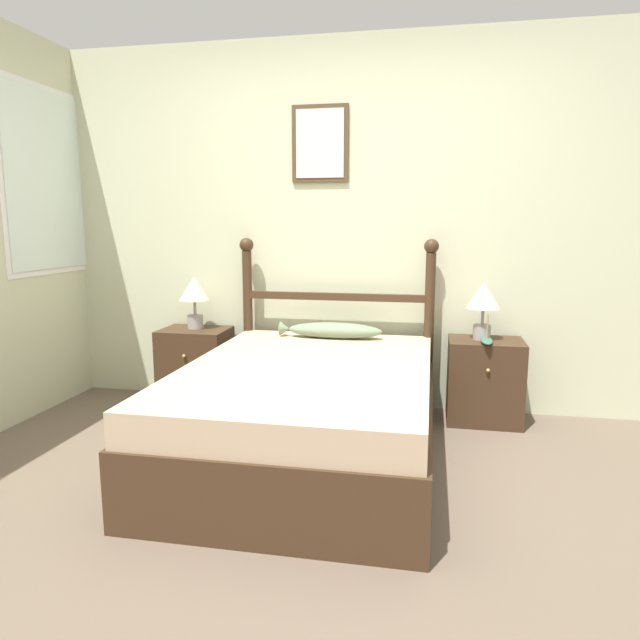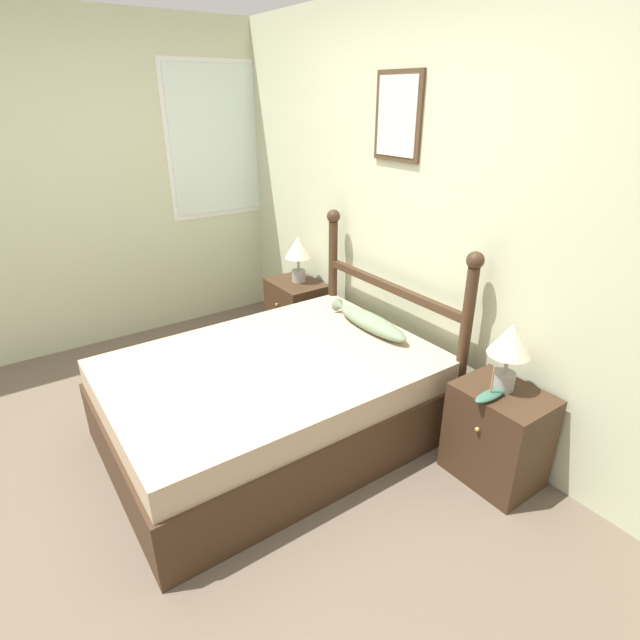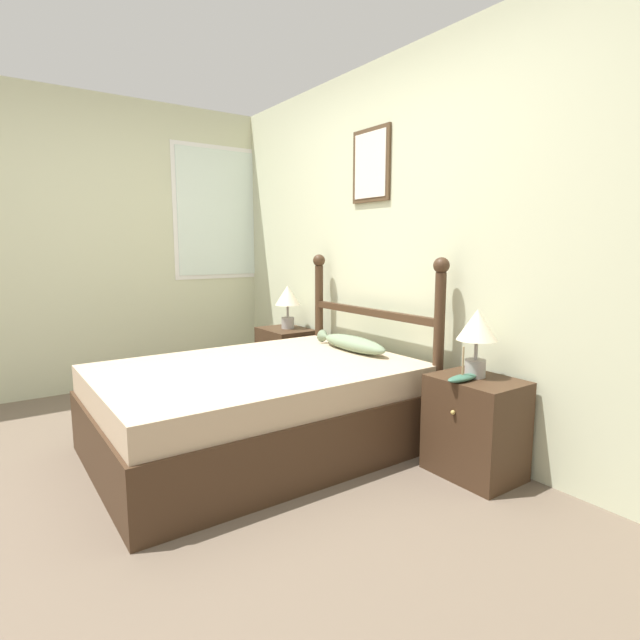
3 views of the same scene
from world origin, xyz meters
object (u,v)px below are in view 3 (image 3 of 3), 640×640
(nightstand_left, at_px, (286,359))
(fish_pillow, at_px, (352,343))
(model_boat, at_px, (462,378))
(bed, at_px, (257,408))
(table_lamp_right, at_px, (477,331))
(nightstand_right, at_px, (475,427))
(table_lamp_left, at_px, (288,299))

(nightstand_left, relative_size, fish_pillow, 0.79)
(nightstand_left, bearing_deg, model_boat, -3.28)
(model_boat, bearing_deg, nightstand_left, 176.72)
(bed, xyz_separation_m, model_boat, (1.00, 0.70, 0.31))
(bed, bearing_deg, fish_pillow, 89.69)
(bed, height_order, fish_pillow, fish_pillow)
(bed, relative_size, model_boat, 8.84)
(nightstand_left, distance_m, model_boat, 2.04)
(fish_pillow, bearing_deg, model_boat, -2.66)
(table_lamp_right, distance_m, model_boat, 0.27)
(bed, distance_m, model_boat, 1.26)
(table_lamp_right, bearing_deg, nightstand_right, -26.43)
(table_lamp_right, xyz_separation_m, model_boat, (0.02, -0.13, -0.24))
(nightstand_right, bearing_deg, bed, -141.02)
(nightstand_right, xyz_separation_m, fish_pillow, (-1.01, -0.07, 0.32))
(table_lamp_right, relative_size, model_boat, 1.74)
(table_lamp_right, height_order, model_boat, table_lamp_right)
(table_lamp_left, bearing_deg, table_lamp_right, -0.34)
(table_lamp_left, distance_m, model_boat, 2.04)
(table_lamp_left, xyz_separation_m, model_boat, (2.02, -0.14, -0.24))
(table_lamp_left, bearing_deg, model_boat, -4.03)
(nightstand_left, bearing_deg, nightstand_right, 0.00)
(fish_pillow, bearing_deg, table_lamp_left, 174.63)
(table_lamp_left, height_order, fish_pillow, table_lamp_left)
(nightstand_left, height_order, nightstand_right, same)
(nightstand_left, bearing_deg, table_lamp_left, 93.95)
(model_boat, bearing_deg, table_lamp_right, 98.88)
(table_lamp_right, bearing_deg, nightstand_left, -179.57)
(nightstand_right, bearing_deg, model_boat, -94.83)
(nightstand_left, bearing_deg, fish_pillow, -3.89)
(bed, distance_m, fish_pillow, 0.82)
(bed, bearing_deg, model_boat, 35.06)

